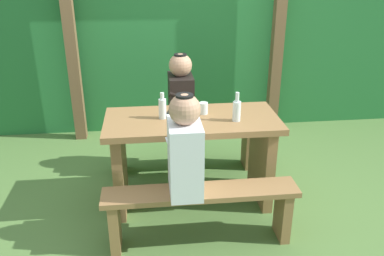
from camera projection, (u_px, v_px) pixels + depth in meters
The scene contains 14 objects.
ground_plane at pixel (192, 200), 3.57m from camera, with size 12.00×12.00×0.00m, color #4E7237.
hedge_backdrop at pixel (173, 33), 5.03m from camera, with size 6.40×0.90×2.17m, color #256C33.
pergola_post_left at pixel (71, 45), 4.35m from camera, with size 0.12×0.12×2.17m, color brown.
pergola_post_right at pixel (278, 41), 4.58m from camera, with size 0.12×0.12×2.17m, color brown.
picnic_table at pixel (192, 146), 3.36m from camera, with size 1.40×0.64×0.77m.
bench_near at pixel (201, 205), 2.93m from camera, with size 1.40×0.24×0.45m.
bench_far at pixel (186, 140), 3.96m from camera, with size 1.40×0.24×0.45m.
person_white_shirt at pixel (185, 149), 2.74m from camera, with size 0.25×0.35×0.72m.
person_black_coat at pixel (181, 95), 3.77m from camera, with size 0.25×0.35×0.72m.
drinking_glass at pixel (203, 108), 3.34m from camera, with size 0.07×0.07×0.10m, color silver.
bottle_left at pixel (237, 110), 3.18m from camera, with size 0.06×0.06×0.23m.
bottle_right at pixel (162, 108), 3.23m from camera, with size 0.06×0.06×0.22m.
bottle_center at pixel (187, 109), 3.23m from camera, with size 0.06×0.06×0.20m.
cell_phone at pixel (171, 114), 3.34m from camera, with size 0.07×0.14×0.01m, color black.
Camera 1 is at (-0.34, -3.01, 1.99)m, focal length 38.08 mm.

